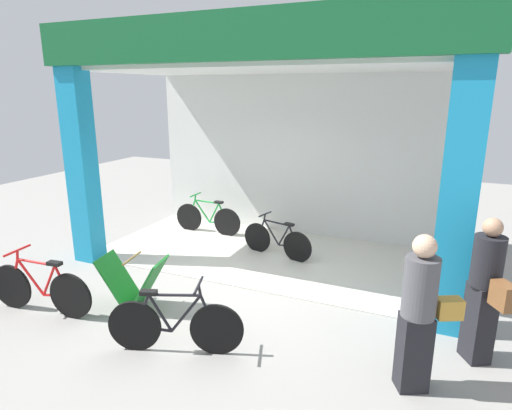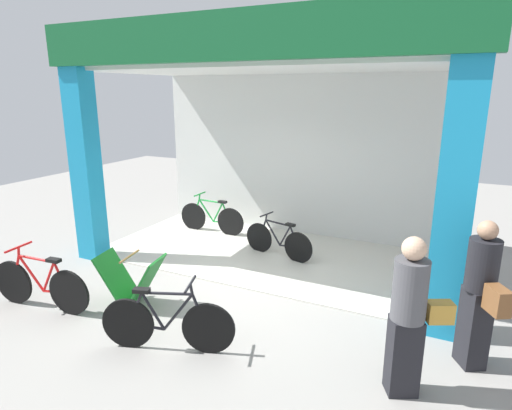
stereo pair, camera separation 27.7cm
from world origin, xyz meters
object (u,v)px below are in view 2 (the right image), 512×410
sandwich_board_sign (132,280)px  bicycle_parked_0 (167,323)px  bicycle_parked_1 (41,285)px  pedestrian_1 (409,315)px  bicycle_inside_1 (278,241)px  pedestrian_0 (480,294)px  bicycle_inside_0 (212,218)px

sandwich_board_sign → bicycle_parked_0: bearing=-30.9°
bicycle_parked_1 → pedestrian_1: (4.80, 0.40, 0.51)m
bicycle_inside_1 → pedestrian_0: size_ratio=0.84×
bicycle_inside_1 → pedestrian_1: (2.57, -2.82, 0.55)m
bicycle_inside_0 → pedestrian_0: size_ratio=0.91×
bicycle_parked_1 → bicycle_parked_0: bearing=-1.2°
bicycle_inside_0 → bicycle_parked_1: size_ratio=0.94×
sandwich_board_sign → pedestrian_1: (3.73, -0.23, 0.49)m
bicycle_inside_0 → bicycle_parked_1: bicycle_parked_1 is taller
pedestrian_0 → pedestrian_1: bearing=-128.6°
bicycle_inside_1 → pedestrian_1: bearing=-47.6°
bicycle_parked_0 → pedestrian_1: 2.68m
bicycle_parked_0 → pedestrian_0: (3.22, 1.23, 0.52)m
pedestrian_0 → pedestrian_1: pedestrian_0 is taller
bicycle_parked_0 → pedestrian_0: size_ratio=0.90×
bicycle_inside_0 → bicycle_inside_1: bearing=-20.1°
bicycle_parked_1 → pedestrian_0: (5.43, 1.19, 0.51)m
bicycle_parked_1 → pedestrian_0: bearing=12.3°
bicycle_inside_0 → pedestrian_0: pedestrian_0 is taller
bicycle_parked_0 → pedestrian_1: (2.60, 0.45, 0.51)m
bicycle_inside_0 → bicycle_parked_0: size_ratio=1.01×
bicycle_parked_1 → pedestrian_0: pedestrian_0 is taller
bicycle_parked_1 → pedestrian_1: bearing=4.8°
sandwich_board_sign → pedestrian_1: 3.77m
bicycle_inside_0 → pedestrian_1: size_ratio=0.92×
bicycle_inside_1 → sandwich_board_sign: 2.84m
bicycle_parked_1 → pedestrian_1: 4.85m
bicycle_parked_1 → pedestrian_1: pedestrian_1 is taller
bicycle_inside_1 → bicycle_parked_1: (-2.23, -3.22, 0.04)m
bicycle_inside_0 → sandwich_board_sign: size_ratio=1.56×
bicycle_parked_1 → pedestrian_0: size_ratio=0.96×
bicycle_inside_0 → sandwich_board_sign: bicycle_inside_0 is taller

